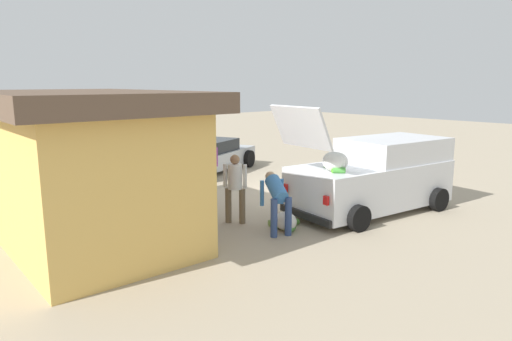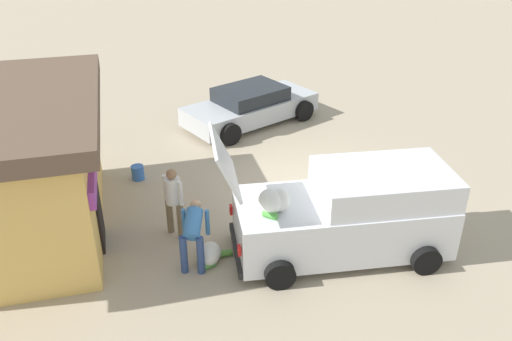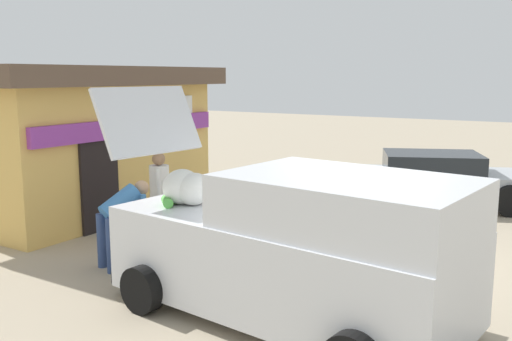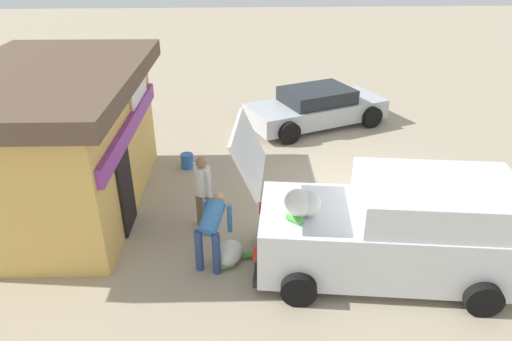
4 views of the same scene
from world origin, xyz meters
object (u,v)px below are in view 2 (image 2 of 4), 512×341
customer_bending (193,231)px  paint_bucket (138,173)px  storefront_bar (19,166)px  parked_sedan (251,106)px  unloaded_banana_pile (210,254)px  vendor_standing (173,198)px  delivery_van (349,213)px

customer_bending → paint_bucket: size_ratio=3.43×
storefront_bar → customer_bending: size_ratio=4.36×
parked_sedan → unloaded_banana_pile: bearing=158.3°
storefront_bar → unloaded_banana_pile: 4.48m
parked_sedan → paint_bucket: parked_sedan is taller
vendor_standing → paint_bucket: bearing=12.4°
parked_sedan → vendor_standing: vendor_standing is taller
delivery_van → parked_sedan: delivery_van is taller
delivery_van → paint_bucket: delivery_van is taller
delivery_van → vendor_standing: (1.52, 3.42, 0.03)m
storefront_bar → parked_sedan: storefront_bar is taller
paint_bucket → customer_bending: bearing=-168.2°
vendor_standing → customer_bending: bearing=-169.5°
parked_sedan → delivery_van: bearing=-178.6°
delivery_van → parked_sedan: size_ratio=1.06×
storefront_bar → vendor_standing: size_ratio=3.50×
delivery_van → parked_sedan: 7.18m
delivery_van → vendor_standing: size_ratio=3.03×
parked_sedan → customer_bending: customer_bending is taller
storefront_bar → parked_sedan: bearing=-54.0°
vendor_standing → parked_sedan: bearing=-29.9°
storefront_bar → parked_sedan: size_ratio=1.22×
unloaded_banana_pile → delivery_van: bearing=-97.4°
parked_sedan → paint_bucket: bearing=126.6°
delivery_van → parked_sedan: (7.17, 0.18, -0.35)m
customer_bending → paint_bucket: 4.11m
storefront_bar → delivery_van: size_ratio=1.16×
delivery_van → unloaded_banana_pile: 3.00m
delivery_van → customer_bending: size_ratio=3.77×
unloaded_banana_pile → customer_bending: bearing=97.3°
parked_sedan → unloaded_banana_pile: parked_sedan is taller
customer_bending → paint_bucket: customer_bending is taller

